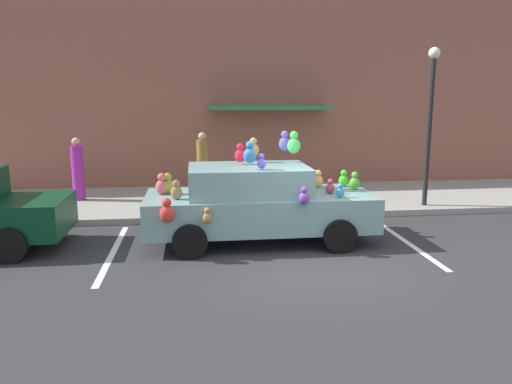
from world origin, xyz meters
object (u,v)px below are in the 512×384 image
teddy_bear_on_sidewalk (301,193)px  pedestrian_walking_past (78,171)px  street_lamp_post (430,111)px  plush_covered_car (257,202)px  pedestrian_near_shopfront (203,168)px

teddy_bear_on_sidewalk → pedestrian_walking_past: pedestrian_walking_past is taller
street_lamp_post → pedestrian_walking_past: size_ratio=2.34×
plush_covered_car → teddy_bear_on_sidewalk: plush_covered_car is taller
teddy_bear_on_sidewalk → pedestrian_near_shopfront: (-2.41, 1.24, 0.50)m
plush_covered_car → pedestrian_near_shopfront: 3.71m
pedestrian_walking_past → teddy_bear_on_sidewalk: bearing=-15.1°
teddy_bear_on_sidewalk → street_lamp_post: size_ratio=0.19×
plush_covered_car → pedestrian_near_shopfront: (-0.99, 3.57, 0.19)m
plush_covered_car → pedestrian_walking_past: bearing=137.9°
pedestrian_near_shopfront → pedestrian_walking_past: 3.31m
teddy_bear_on_sidewalk → plush_covered_car: bearing=-121.3°
street_lamp_post → pedestrian_near_shopfront: 5.98m
teddy_bear_on_sidewalk → pedestrian_near_shopfront: bearing=152.9°
pedestrian_near_shopfront → plush_covered_car: bearing=-74.4°
teddy_bear_on_sidewalk → street_lamp_post: bearing=-3.8°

